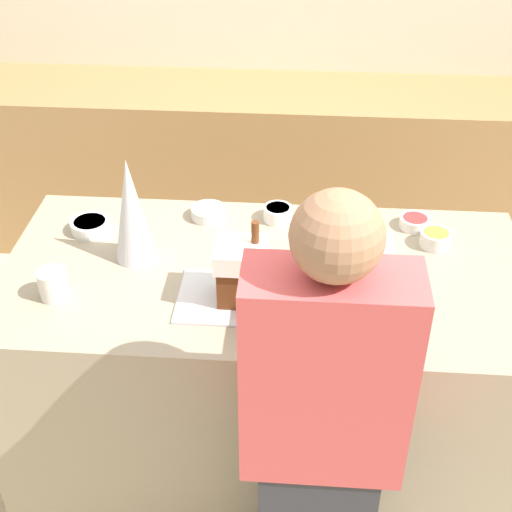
{
  "coord_description": "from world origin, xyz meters",
  "views": [
    {
      "loc": [
        0.11,
        -1.9,
        2.36
      ],
      "look_at": [
        -0.03,
        0.0,
        1.01
      ],
      "focal_mm": 50.0,
      "sensor_mm": 36.0,
      "label": 1
    }
  ],
  "objects_px": {
    "baking_tray": "(242,298)",
    "decorative_tree": "(131,211)",
    "candy_bowl_behind_tray": "(333,222)",
    "candy_bowl_far_left": "(90,225)",
    "gingerbread_house": "(242,271)",
    "mug": "(53,284)",
    "candy_bowl_far_right": "(278,213)",
    "candy_bowl_front_corner": "(415,222)",
    "candy_bowl_beside_tree": "(435,238)",
    "cookbook": "(364,247)",
    "person": "(321,443)",
    "candy_bowl_near_tray_left": "(208,212)"
  },
  "relations": [
    {
      "from": "decorative_tree",
      "to": "candy_bowl_beside_tree",
      "type": "distance_m",
      "value": 1.05
    },
    {
      "from": "candy_bowl_beside_tree",
      "to": "person",
      "type": "xyz_separation_m",
      "value": [
        -0.39,
        -0.81,
        -0.15
      ]
    },
    {
      "from": "candy_bowl_far_left",
      "to": "person",
      "type": "height_order",
      "value": "person"
    },
    {
      "from": "candy_bowl_beside_tree",
      "to": "cookbook",
      "type": "height_order",
      "value": "candy_bowl_beside_tree"
    },
    {
      "from": "cookbook",
      "to": "decorative_tree",
      "type": "bearing_deg",
      "value": -172.37
    },
    {
      "from": "candy_bowl_beside_tree",
      "to": "mug",
      "type": "relative_size",
      "value": 1.11
    },
    {
      "from": "candy_bowl_behind_tray",
      "to": "cookbook",
      "type": "distance_m",
      "value": 0.17
    },
    {
      "from": "candy_bowl_far_right",
      "to": "candy_bowl_behind_tray",
      "type": "xyz_separation_m",
      "value": [
        0.2,
        -0.04,
        -0.01
      ]
    },
    {
      "from": "candy_bowl_far_right",
      "to": "candy_bowl_front_corner",
      "type": "bearing_deg",
      "value": -1.47
    },
    {
      "from": "baking_tray",
      "to": "decorative_tree",
      "type": "bearing_deg",
      "value": 151.97
    },
    {
      "from": "baking_tray",
      "to": "person",
      "type": "distance_m",
      "value": 0.54
    },
    {
      "from": "candy_bowl_near_tray_left",
      "to": "candy_bowl_behind_tray",
      "type": "distance_m",
      "value": 0.46
    },
    {
      "from": "gingerbread_house",
      "to": "candy_bowl_front_corner",
      "type": "distance_m",
      "value": 0.75
    },
    {
      "from": "baking_tray",
      "to": "cookbook",
      "type": "distance_m",
      "value": 0.5
    },
    {
      "from": "candy_bowl_far_right",
      "to": "mug",
      "type": "distance_m",
      "value": 0.85
    },
    {
      "from": "candy_bowl_near_tray_left",
      "to": "candy_bowl_beside_tree",
      "type": "distance_m",
      "value": 0.82
    },
    {
      "from": "cookbook",
      "to": "person",
      "type": "height_order",
      "value": "person"
    },
    {
      "from": "baking_tray",
      "to": "candy_bowl_near_tray_left",
      "type": "distance_m",
      "value": 0.5
    },
    {
      "from": "candy_bowl_far_left",
      "to": "gingerbread_house",
      "type": "bearing_deg",
      "value": -31.18
    },
    {
      "from": "candy_bowl_far_left",
      "to": "candy_bowl_beside_tree",
      "type": "bearing_deg",
      "value": -0.07
    },
    {
      "from": "candy_bowl_far_right",
      "to": "cookbook",
      "type": "bearing_deg",
      "value": -28.86
    },
    {
      "from": "candy_bowl_far_right",
      "to": "candy_bowl_front_corner",
      "type": "relative_size",
      "value": 0.97
    },
    {
      "from": "decorative_tree",
      "to": "person",
      "type": "distance_m",
      "value": 0.97
    },
    {
      "from": "mug",
      "to": "person",
      "type": "height_order",
      "value": "person"
    },
    {
      "from": "candy_bowl_far_right",
      "to": "person",
      "type": "distance_m",
      "value": 0.96
    },
    {
      "from": "candy_bowl_beside_tree",
      "to": "candy_bowl_far_left",
      "type": "relative_size",
      "value": 0.78
    },
    {
      "from": "candy_bowl_far_left",
      "to": "decorative_tree",
      "type": "bearing_deg",
      "value": -36.72
    },
    {
      "from": "candy_bowl_beside_tree",
      "to": "candy_bowl_far_right",
      "type": "bearing_deg",
      "value": 167.09
    },
    {
      "from": "candy_bowl_far_right",
      "to": "gingerbread_house",
      "type": "bearing_deg",
      "value": -100.41
    },
    {
      "from": "cookbook",
      "to": "person",
      "type": "bearing_deg",
      "value": -100.65
    },
    {
      "from": "candy_bowl_front_corner",
      "to": "mug",
      "type": "height_order",
      "value": "mug"
    },
    {
      "from": "candy_bowl_far_right",
      "to": "person",
      "type": "xyz_separation_m",
      "value": [
        0.17,
        -0.94,
        -0.15
      ]
    },
    {
      "from": "candy_bowl_far_right",
      "to": "mug",
      "type": "bearing_deg",
      "value": -143.26
    },
    {
      "from": "decorative_tree",
      "to": "candy_bowl_far_right",
      "type": "bearing_deg",
      "value": 30.37
    },
    {
      "from": "gingerbread_house",
      "to": "mug",
      "type": "bearing_deg",
      "value": -177.05
    },
    {
      "from": "candy_bowl_far_right",
      "to": "person",
      "type": "bearing_deg",
      "value": -79.96
    },
    {
      "from": "decorative_tree",
      "to": "candy_bowl_behind_tray",
      "type": "xyz_separation_m",
      "value": [
        0.67,
        0.24,
        -0.17
      ]
    },
    {
      "from": "candy_bowl_far_right",
      "to": "cookbook",
      "type": "distance_m",
      "value": 0.35
    },
    {
      "from": "candy_bowl_beside_tree",
      "to": "candy_bowl_far_left",
      "type": "distance_m",
      "value": 1.23
    },
    {
      "from": "decorative_tree",
      "to": "candy_bowl_beside_tree",
      "type": "relative_size",
      "value": 3.45
    },
    {
      "from": "candy_bowl_behind_tray",
      "to": "person",
      "type": "xyz_separation_m",
      "value": [
        -0.04,
        -0.9,
        -0.14
      ]
    },
    {
      "from": "candy_bowl_near_tray_left",
      "to": "candy_bowl_far_left",
      "type": "xyz_separation_m",
      "value": [
        -0.41,
        -0.12,
        0.0
      ]
    },
    {
      "from": "candy_bowl_behind_tray",
      "to": "candy_bowl_far_left",
      "type": "height_order",
      "value": "candy_bowl_far_left"
    },
    {
      "from": "candy_bowl_beside_tree",
      "to": "cookbook",
      "type": "relative_size",
      "value": 0.5
    },
    {
      "from": "candy_bowl_front_corner",
      "to": "candy_bowl_near_tray_left",
      "type": "relative_size",
      "value": 0.86
    },
    {
      "from": "baking_tray",
      "to": "decorative_tree",
      "type": "xyz_separation_m",
      "value": [
        -0.38,
        0.2,
        0.18
      ]
    },
    {
      "from": "decorative_tree",
      "to": "person",
      "type": "height_order",
      "value": "person"
    },
    {
      "from": "person",
      "to": "candy_bowl_far_right",
      "type": "bearing_deg",
      "value": 100.04
    },
    {
      "from": "candy_bowl_far_left",
      "to": "cookbook",
      "type": "bearing_deg",
      "value": -2.62
    },
    {
      "from": "candy_bowl_near_tray_left",
      "to": "candy_bowl_far_right",
      "type": "bearing_deg",
      "value": 0.56
    }
  ]
}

